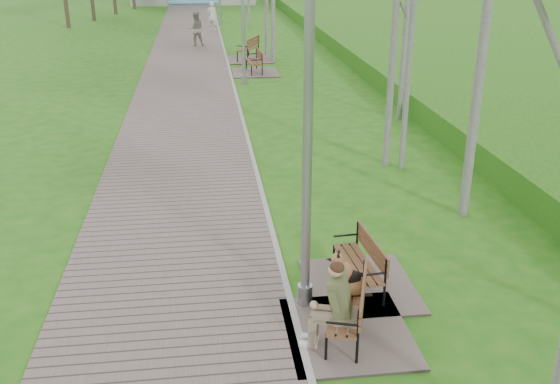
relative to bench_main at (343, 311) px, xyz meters
The scene contains 11 objects.
walkway 18.74m from the bench_main, 97.16° to the left, with size 3.50×67.00×0.04m, color #70605A.
kerb 18.60m from the bench_main, 91.80° to the left, with size 0.10×67.00×0.05m, color #999993.
embankment 20.55m from the bench_main, 56.25° to the left, with size 14.00×70.00×1.60m, color #4D8A22.
bench_main is the anchor object (origin of this frame).
bench_second 1.35m from the bench_main, 67.51° to the left, with size 1.65×1.83×1.01m.
bench_third 17.99m from the bench_main, 88.80° to the left, with size 1.82×2.02×1.12m.
bench_far 20.97m from the bench_main, 88.99° to the left, with size 2.03×2.26×1.25m.
lamp_post_near 2.49m from the bench_main, 114.72° to the left, with size 0.22×0.22×5.81m.
lamp_post_second 16.14m from the bench_main, 90.59° to the left, with size 0.22×0.22×5.66m.
pedestrian_near 30.68m from the bench_main, 91.80° to the left, with size 0.61×0.40×1.66m, color silver.
pedestrian_far 25.08m from the bench_main, 94.36° to the left, with size 0.83×0.65×1.71m, color #9D9789.
Camera 1 is at (-1.15, -4.03, 5.02)m, focal length 40.00 mm.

